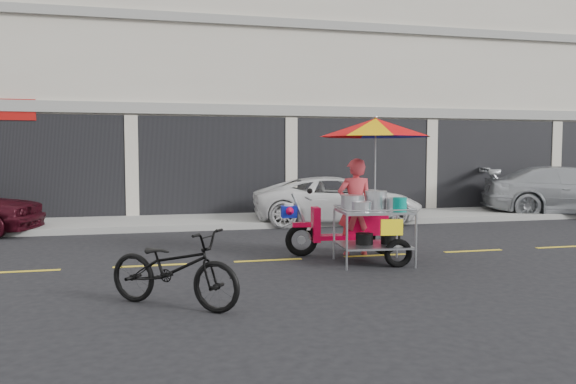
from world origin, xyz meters
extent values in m
plane|color=black|center=(0.00, 0.00, 0.00)|extent=(90.00, 90.00, 0.00)
cube|color=gray|center=(0.00, 5.50, 0.07)|extent=(45.00, 3.00, 0.15)
cube|color=beige|center=(0.00, 10.50, 4.00)|extent=(36.00, 8.00, 8.00)
cube|color=black|center=(0.00, 6.47, 1.45)|extent=(35.28, 0.06, 2.90)
cube|color=gray|center=(0.00, 6.45, 3.10)|extent=(36.00, 0.12, 0.30)
cube|color=gray|center=(0.00, 6.45, 5.60)|extent=(36.00, 0.12, 0.25)
cube|color=gold|center=(0.00, 0.00, 0.00)|extent=(42.00, 0.10, 0.01)
imported|color=silver|center=(0.83, 4.70, 0.62)|extent=(4.67, 2.55, 1.24)
imported|color=#ACB0B5|center=(8.12, 4.62, 0.74)|extent=(5.49, 3.94, 1.48)
imported|color=black|center=(-3.70, -2.64, 0.48)|extent=(1.84, 1.62, 0.96)
torus|color=black|center=(-1.33, 0.27, 0.29)|extent=(0.60, 0.17, 0.60)
torus|color=black|center=(0.23, 0.12, 0.29)|extent=(0.60, 0.17, 0.60)
cylinder|color=#9EA0A5|center=(-1.33, 0.27, 0.29)|extent=(0.15, 0.08, 0.15)
cylinder|color=#9EA0A5|center=(0.23, 0.12, 0.29)|extent=(0.15, 0.08, 0.15)
cube|color=red|center=(-1.33, 0.27, 0.58)|extent=(0.35, 0.16, 0.08)
cylinder|color=#9EA0A5|center=(-1.33, 0.27, 0.73)|extent=(0.38, 0.09, 0.84)
cube|color=red|center=(-1.07, 0.25, 0.58)|extent=(0.16, 0.37, 0.63)
cube|color=red|center=(-0.60, 0.20, 0.33)|extent=(0.86, 0.37, 0.08)
cube|color=red|center=(-0.13, 0.15, 0.58)|extent=(0.81, 0.35, 0.42)
cube|color=black|center=(-0.23, 0.16, 0.82)|extent=(0.70, 0.32, 0.10)
cylinder|color=#9EA0A5|center=(-1.20, 0.26, 1.05)|extent=(0.09, 0.58, 0.04)
sphere|color=black|center=(-1.12, 0.46, 1.17)|extent=(0.10, 0.10, 0.10)
cylinder|color=white|center=(-1.20, 0.26, 0.50)|extent=(0.14, 0.14, 0.05)
cube|color=#0A1691|center=(-1.56, 0.29, 0.82)|extent=(0.29, 0.26, 0.21)
cylinder|color=white|center=(-1.56, 0.29, 0.94)|extent=(0.18, 0.18, 0.05)
cone|color=red|center=(-1.57, 0.12, 0.84)|extent=(0.21, 0.25, 0.19)
torus|color=black|center=(-0.04, -1.07, 0.23)|extent=(0.49, 0.15, 0.48)
cylinder|color=#9EA0A5|center=(-0.94, -1.08, 0.44)|extent=(0.04, 0.04, 0.89)
cylinder|color=#9EA0A5|center=(-0.84, -0.14, 0.44)|extent=(0.04, 0.04, 0.89)
cylinder|color=#9EA0A5|center=(0.21, -1.20, 0.44)|extent=(0.04, 0.04, 0.89)
cylinder|color=#9EA0A5|center=(0.30, -0.26, 0.44)|extent=(0.04, 0.04, 0.89)
cube|color=#9EA0A5|center=(-0.32, -0.67, 0.31)|extent=(1.24, 1.05, 0.03)
cube|color=#9EA0A5|center=(-0.32, -0.67, 0.89)|extent=(1.24, 1.05, 0.04)
cylinder|color=#9EA0A5|center=(-0.36, -1.14, 0.95)|extent=(1.15, 0.14, 0.03)
cylinder|color=#9EA0A5|center=(-0.27, -0.20, 0.95)|extent=(1.15, 0.14, 0.03)
cylinder|color=#9EA0A5|center=(-0.89, -0.61, 0.95)|extent=(0.12, 0.94, 0.03)
cylinder|color=#9EA0A5|center=(0.26, -0.73, 0.95)|extent=(0.12, 0.94, 0.03)
cylinder|color=#9EA0A5|center=(-0.27, -0.20, 0.31)|extent=(0.12, 0.79, 0.04)
cylinder|color=#9EA0A5|center=(-0.27, -0.20, 0.84)|extent=(0.12, 0.79, 0.04)
cube|color=yellow|center=(-0.21, -1.19, 0.68)|extent=(0.37, 0.06, 0.26)
cylinder|color=#B7B7BC|center=(-0.61, -0.43, 1.02)|extent=(0.43, 0.43, 0.22)
cylinder|color=#B7B7BC|center=(-0.19, -0.45, 1.05)|extent=(0.41, 0.41, 0.29)
cylinder|color=#B7B7BC|center=(0.08, -0.66, 1.00)|extent=(0.31, 0.31, 0.17)
cylinder|color=#B7B7BC|center=(-0.60, -0.83, 0.98)|extent=(0.34, 0.34, 0.14)
cylinder|color=#037C6D|center=(0.02, -0.97, 1.03)|extent=(0.25, 0.25, 0.23)
cylinder|color=black|center=(-0.47, -0.65, 0.42)|extent=(0.32, 0.32, 0.19)
cylinder|color=black|center=(-0.06, -0.70, 0.41)|extent=(0.27, 0.27, 0.17)
cylinder|color=#9EA0A5|center=(-0.25, -0.57, 1.67)|extent=(0.03, 0.03, 1.57)
sphere|color=#9EA0A5|center=(-0.25, -0.57, 2.48)|extent=(0.06, 0.06, 0.06)
imported|color=#C6373F|center=(-0.34, 0.17, 0.89)|extent=(0.69, 0.49, 1.77)
camera|label=1|loc=(-3.92, -9.49, 1.88)|focal=35.00mm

